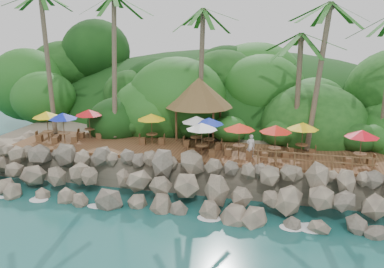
# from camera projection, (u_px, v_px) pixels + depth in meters

# --- Properties ---
(ground) EXTENTS (140.00, 140.00, 0.00)m
(ground) POSITION_uv_depth(u_px,v_px,m) (167.00, 216.00, 24.37)
(ground) COLOR #19514F
(ground) RESTS_ON ground
(land_base) EXTENTS (32.00, 25.20, 2.10)m
(land_base) POSITION_uv_depth(u_px,v_px,m) (218.00, 132.00, 39.12)
(land_base) COLOR gray
(land_base) RESTS_ON ground
(jungle_hill) EXTENTS (44.80, 28.00, 15.40)m
(jungle_hill) POSITION_uv_depth(u_px,v_px,m) (230.00, 125.00, 46.42)
(jungle_hill) COLOR #143811
(jungle_hill) RESTS_ON ground
(seawall) EXTENTS (29.00, 4.00, 2.30)m
(seawall) POSITION_uv_depth(u_px,v_px,m) (176.00, 185.00, 25.95)
(seawall) COLOR gray
(seawall) RESTS_ON ground
(terrace) EXTENTS (26.00, 5.00, 0.20)m
(terrace) POSITION_uv_depth(u_px,v_px,m) (192.00, 151.00, 29.44)
(terrace) COLOR brown
(terrace) RESTS_ON land_base
(jungle_foliage) EXTENTS (44.00, 16.00, 12.00)m
(jungle_foliage) POSITION_uv_depth(u_px,v_px,m) (216.00, 146.00, 38.44)
(jungle_foliage) COLOR #143811
(jungle_foliage) RESTS_ON ground
(foam_line) EXTENTS (25.20, 0.80, 0.06)m
(foam_line) POSITION_uv_depth(u_px,v_px,m) (168.00, 214.00, 24.64)
(foam_line) COLOR white
(foam_line) RESTS_ON ground
(palms) EXTENTS (30.75, 7.63, 11.99)m
(palms) POSITION_uv_depth(u_px,v_px,m) (222.00, 8.00, 29.10)
(palms) COLOR brown
(palms) RESTS_ON ground
(palapa) EXTENTS (5.17, 5.17, 4.60)m
(palapa) POSITION_uv_depth(u_px,v_px,m) (199.00, 92.00, 31.71)
(palapa) COLOR brown
(palapa) RESTS_ON ground
(dining_clusters) EXTENTS (23.87, 4.35, 2.26)m
(dining_clusters) POSITION_uv_depth(u_px,v_px,m) (188.00, 124.00, 28.78)
(dining_clusters) COLOR brown
(dining_clusters) RESTS_ON terrace
(railing) EXTENTS (7.20, 0.10, 1.00)m
(railing) POSITION_uv_depth(u_px,v_px,m) (313.00, 160.00, 25.16)
(railing) COLOR brown
(railing) RESTS_ON terrace
(waiter) EXTENTS (0.64, 0.49, 1.57)m
(waiter) POSITION_uv_depth(u_px,v_px,m) (251.00, 146.00, 27.43)
(waiter) COLOR silver
(waiter) RESTS_ON terrace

